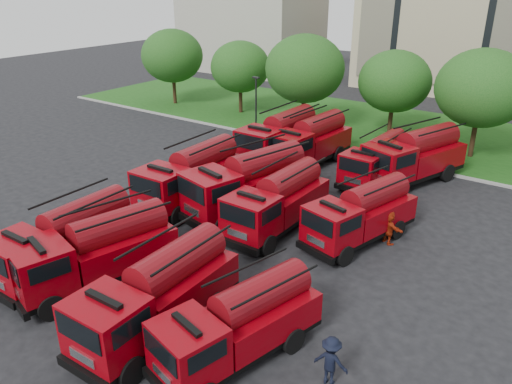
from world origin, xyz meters
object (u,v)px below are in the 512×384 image
at_px(fire_truck_4, 192,176).
at_px(firefighter_5, 387,243).
at_px(fire_truck_0, 68,239).
at_px(fire_truck_8, 281,138).
at_px(fire_truck_1, 97,251).
at_px(firefighter_4, 152,208).
at_px(fire_truck_2, 158,294).
at_px(fire_truck_11, 415,156).
at_px(fire_truck_3, 240,323).
at_px(fire_truck_9, 310,142).
at_px(firefighter_3, 329,382).
at_px(fire_truck_5, 249,183).
at_px(fire_truck_10, 377,160).
at_px(fire_truck_6, 278,202).
at_px(fire_truck_7, 361,214).

distance_m(fire_truck_4, firefighter_5, 11.74).
bearing_deg(fire_truck_0, fire_truck_8, 89.55).
height_order(fire_truck_1, firefighter_4, fire_truck_1).
height_order(fire_truck_2, fire_truck_11, fire_truck_11).
bearing_deg(fire_truck_4, fire_truck_8, 86.86).
xyz_separation_m(fire_truck_3, firefighter_4, (-11.74, 6.90, -1.47)).
distance_m(fire_truck_2, fire_truck_9, 19.85).
height_order(fire_truck_11, firefighter_3, fire_truck_11).
height_order(fire_truck_0, firefighter_5, fire_truck_0).
bearing_deg(fire_truck_11, fire_truck_3, -68.77).
height_order(fire_truck_3, firefighter_4, fire_truck_3).
bearing_deg(fire_truck_4, fire_truck_5, 12.59).
distance_m(fire_truck_1, fire_truck_11, 20.92).
bearing_deg(fire_truck_11, fire_truck_2, -78.28).
xyz_separation_m(fire_truck_8, fire_truck_9, (2.10, 0.61, -0.07)).
relative_size(firefighter_4, firefighter_5, 1.05).
xyz_separation_m(fire_truck_4, fire_truck_10, (7.57, 9.49, -0.21)).
height_order(fire_truck_1, fire_truck_3, fire_truck_1).
height_order(fire_truck_1, fire_truck_6, fire_truck_6).
xyz_separation_m(fire_truck_0, firefighter_3, (13.02, 0.69, -1.62)).
height_order(fire_truck_4, fire_truck_6, fire_truck_4).
bearing_deg(fire_truck_10, fire_truck_7, -69.73).
relative_size(fire_truck_8, firefighter_5, 4.46).
distance_m(fire_truck_3, fire_truck_5, 11.92).
bearing_deg(fire_truck_3, firefighter_3, 26.91).
height_order(fire_truck_4, firefighter_5, fire_truck_4).
bearing_deg(fire_truck_4, fire_truck_3, -42.39).
height_order(fire_truck_5, fire_truck_8, fire_truck_5).
bearing_deg(fire_truck_2, fire_truck_4, 124.56).
relative_size(fire_truck_3, firefighter_4, 3.60).
distance_m(fire_truck_0, fire_truck_10, 19.66).
distance_m(fire_truck_4, fire_truck_9, 10.10).
bearing_deg(fire_truck_4, fire_truck_11, 47.25).
xyz_separation_m(fire_truck_0, firefighter_5, (10.95, 10.95, -1.62)).
height_order(fire_truck_11, firefighter_4, fire_truck_11).
height_order(fire_truck_2, firefighter_3, fire_truck_2).
distance_m(fire_truck_3, fire_truck_6, 9.98).
relative_size(fire_truck_9, fire_truck_10, 1.14).
height_order(fire_truck_4, fire_truck_10, fire_truck_4).
relative_size(fire_truck_5, fire_truck_11, 1.02).
distance_m(firefighter_3, firefighter_4, 16.14).
relative_size(fire_truck_3, fire_truck_7, 0.96).
relative_size(fire_truck_1, fire_truck_10, 1.10).
bearing_deg(firefighter_4, firefighter_3, -166.58).
height_order(fire_truck_6, fire_truck_8, fire_truck_8).
bearing_deg(fire_truck_9, fire_truck_11, 12.59).
height_order(fire_truck_5, firefighter_3, fire_truck_5).
xyz_separation_m(fire_truck_0, fire_truck_1, (1.97, 0.06, 0.00)).
distance_m(fire_truck_5, fire_truck_10, 9.52).
bearing_deg(fire_truck_10, fire_truck_8, -175.14).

